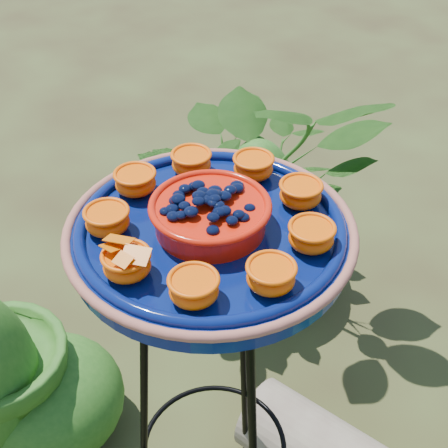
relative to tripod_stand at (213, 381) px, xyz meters
The scene contains 3 objects.
tripod_stand is the anchor object (origin of this frame).
feeder_dish 0.41m from the tripod_stand, 86.03° to the right, with size 0.62×0.62×0.11m.
shrub_back_left 0.93m from the tripod_stand, 132.46° to the left, with size 0.77×0.67×0.85m, color #225316.
Camera 1 is at (0.60, -0.42, 1.62)m, focal length 50.00 mm.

